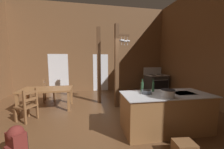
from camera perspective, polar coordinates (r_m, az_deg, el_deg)
The scene contains 17 objects.
ground_plane at distance 4.05m, azimuth -4.74°, elevation -20.22°, with size 8.96×8.38×0.10m, color brown.
wall_back at distance 7.48m, azimuth -8.27°, elevation 10.85°, with size 8.96×0.14×4.67m, color brown.
glazed_door_back_left at distance 7.56m, azimuth -22.12°, elevation 0.43°, with size 1.00×0.01×2.05m, color white.
glazed_panel_back_right at distance 7.46m, azimuth -4.94°, elevation 0.82°, with size 0.84×0.01×2.05m, color white.
kitchen_island at distance 3.66m, azimuth 22.09°, elevation -14.82°, with size 2.18×1.02×0.94m.
stove_range at distance 7.63m, azimuth 18.51°, elevation -3.49°, with size 1.22×0.92×1.32m.
support_post_with_pot_rack at distance 4.83m, azimuth 2.35°, elevation 4.74°, with size 0.58×0.22×3.02m.
support_post_center at distance 5.31m, azimuth -5.70°, elevation 3.74°, with size 0.14×0.14×3.02m.
step_stool at distance 3.02m, azimuth 28.79°, elevation -26.24°, with size 0.39×0.32×0.30m.
dining_table at distance 5.27m, azimuth -26.39°, elevation -6.41°, with size 1.71×0.92×0.74m.
ladderback_chair_near_window at distance 4.58m, azimuth -32.75°, elevation -11.25°, with size 0.60×0.60×0.95m.
ladderback_chair_by_post at distance 6.24m, azimuth -26.02°, elevation -6.31°, with size 0.49×0.49×0.95m.
backpack at distance 3.17m, azimuth -36.11°, elevation -22.19°, with size 0.39×0.39×0.60m.
stockpot_on_counter at distance 3.20m, azimuth 23.01°, elevation -7.53°, with size 0.37×0.30×0.17m.
mixing_bowl_on_counter at distance 3.36m, azimuth 14.74°, elevation -7.34°, with size 0.24×0.24×0.08m.
bottle_tall_on_counter at distance 3.51m, azimuth 12.96°, elevation -5.18°, with size 0.07×0.07×0.33m.
bottle_short_on_counter at distance 3.62m, azimuth 17.40°, elevation -5.04°, with size 0.06×0.06×0.32m.
Camera 1 is at (-0.39, -3.59, 1.78)m, focal length 21.11 mm.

